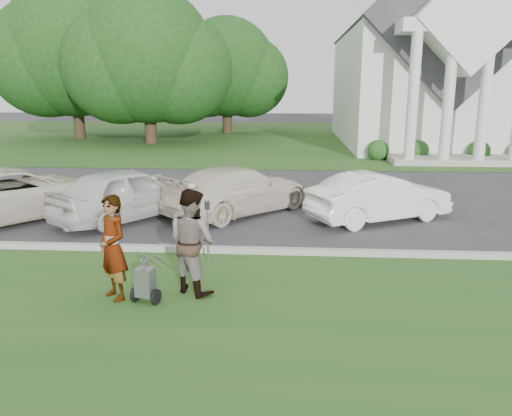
# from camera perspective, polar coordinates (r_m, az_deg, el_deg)

# --- Properties ---
(ground) EXTENTS (120.00, 120.00, 0.00)m
(ground) POSITION_cam_1_polar(r_m,az_deg,el_deg) (10.69, -1.72, -6.20)
(ground) COLOR #333335
(ground) RESTS_ON ground
(grass_strip) EXTENTS (80.00, 7.00, 0.01)m
(grass_strip) POSITION_cam_1_polar(r_m,az_deg,el_deg) (7.95, -3.86, -13.55)
(grass_strip) COLOR #25521C
(grass_strip) RESTS_ON ground
(church_lawn) EXTENTS (80.00, 30.00, 0.01)m
(church_lawn) POSITION_cam_1_polar(r_m,az_deg,el_deg) (37.19, 2.33, 8.13)
(church_lawn) COLOR #25521C
(church_lawn) RESTS_ON ground
(curb) EXTENTS (80.00, 0.18, 0.15)m
(curb) POSITION_cam_1_polar(r_m,az_deg,el_deg) (11.18, -1.45, -4.88)
(curb) COLOR #9E9E93
(curb) RESTS_ON ground
(church) EXTENTS (9.19, 19.00, 24.10)m
(church) POSITION_cam_1_polar(r_m,az_deg,el_deg) (34.14, 18.23, 16.96)
(church) COLOR white
(church) RESTS_ON ground
(tree_left) EXTENTS (10.63, 8.40, 9.71)m
(tree_left) POSITION_cam_1_polar(r_m,az_deg,el_deg) (33.26, -12.34, 15.98)
(tree_left) COLOR #332316
(tree_left) RESTS_ON ground
(tree_far) EXTENTS (11.64, 9.20, 10.73)m
(tree_far) POSITION_cam_1_polar(r_m,az_deg,el_deg) (38.12, -20.15, 16.03)
(tree_far) COLOR #332316
(tree_far) RESTS_ON ground
(tree_back) EXTENTS (9.61, 7.60, 8.89)m
(tree_back) POSITION_cam_1_polar(r_m,az_deg,el_deg) (40.31, -3.40, 15.27)
(tree_back) COLOR #332316
(tree_back) RESTS_ON ground
(striping_cart) EXTENTS (0.59, 0.98, 0.85)m
(striping_cart) POSITION_cam_1_polar(r_m,az_deg,el_deg) (8.84, -12.51, -8.36)
(striping_cart) COLOR black
(striping_cart) RESTS_ON ground
(person_left) EXTENTS (0.80, 0.78, 1.85)m
(person_left) POSITION_cam_1_polar(r_m,az_deg,el_deg) (8.96, -16.04, -4.50)
(person_left) COLOR #999999
(person_left) RESTS_ON ground
(person_right) EXTENTS (1.17, 1.12, 1.90)m
(person_right) POSITION_cam_1_polar(r_m,az_deg,el_deg) (8.97, -7.34, -3.85)
(person_right) COLOR #999999
(person_right) RESTS_ON ground
(parking_meter_near) EXTENTS (0.10, 0.09, 1.36)m
(parking_meter_near) POSITION_cam_1_polar(r_m,az_deg,el_deg) (10.43, -5.56, -1.83)
(parking_meter_near) COLOR gray
(parking_meter_near) RESTS_ON ground
(car_a) EXTENTS (5.15, 5.63, 1.46)m
(car_a) POSITION_cam_1_polar(r_m,az_deg,el_deg) (15.46, -25.85, 1.49)
(car_a) COLOR beige
(car_a) RESTS_ON ground
(car_b) EXTENTS (4.01, 4.56, 1.49)m
(car_b) POSITION_cam_1_polar(r_m,az_deg,el_deg) (14.35, -14.47, 1.65)
(car_b) COLOR silver
(car_b) RESTS_ON ground
(car_c) EXTENTS (4.64, 4.84, 1.38)m
(car_c) POSITION_cam_1_polar(r_m,az_deg,el_deg) (14.61, -2.08, 2.08)
(car_c) COLOR beige
(car_c) RESTS_ON ground
(car_d) EXTENTS (4.24, 3.12, 1.33)m
(car_d) POSITION_cam_1_polar(r_m,az_deg,el_deg) (14.19, 13.89, 1.22)
(car_d) COLOR white
(car_d) RESTS_ON ground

